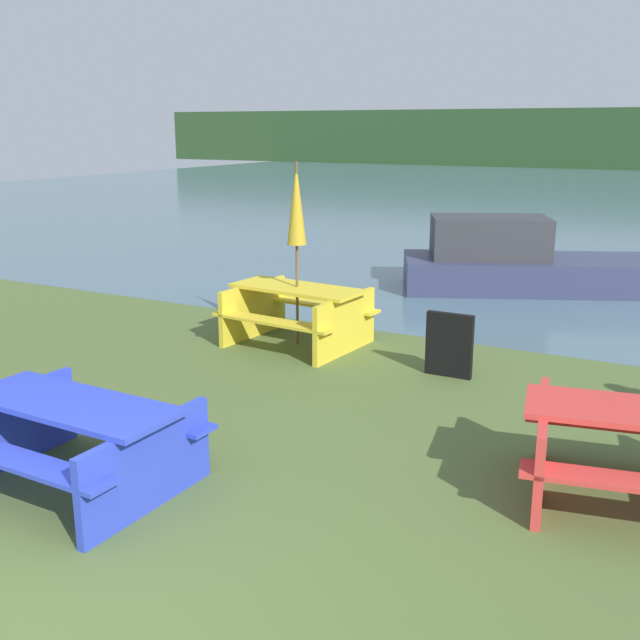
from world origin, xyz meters
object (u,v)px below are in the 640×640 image
at_px(boat, 522,264).
at_px(umbrella_gold, 296,206).
at_px(signboard, 449,345).
at_px(picnic_table_blue, 73,434).
at_px(picnic_table_yellow, 297,310).

bearing_deg(boat, umbrella_gold, -134.03).
distance_m(umbrella_gold, signboard, 2.65).
bearing_deg(picnic_table_blue, signboard, 66.59).
distance_m(picnic_table_yellow, boat, 5.19).
xyz_separation_m(umbrella_gold, boat, (1.76, 4.88, -1.37)).
distance_m(boat, signboard, 5.19).
xyz_separation_m(picnic_table_blue, umbrella_gold, (-0.44, 4.34, 1.38)).
height_order(umbrella_gold, signboard, umbrella_gold).
relative_size(picnic_table_blue, boat, 0.39).
bearing_deg(umbrella_gold, picnic_table_yellow, -75.96).
relative_size(umbrella_gold, signboard, 3.18).
bearing_deg(signboard, picnic_table_blue, -113.41).
bearing_deg(picnic_table_yellow, picnic_table_blue, -84.23).
xyz_separation_m(picnic_table_yellow, boat, (1.76, 4.88, -0.01)).
height_order(picnic_table_yellow, signboard, picnic_table_yellow).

